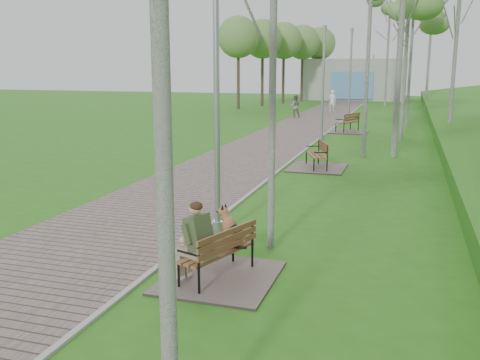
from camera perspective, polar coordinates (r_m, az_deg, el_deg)
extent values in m
cube|color=#60544E|center=(26.76, 5.26, 4.95)|extent=(3.50, 67.00, 0.04)
cube|color=#999993|center=(26.45, 8.98, 4.78)|extent=(0.10, 67.00, 0.05)
cube|color=#9E9E99|center=(55.74, 12.12, 10.45)|extent=(10.00, 5.00, 4.00)
cube|color=#5488BB|center=(53.16, 11.82, 9.86)|extent=(4.00, 0.20, 2.60)
cube|color=#60544E|center=(8.62, -2.16, -10.34)|extent=(1.73, 1.92, 0.04)
cube|color=brown|center=(8.49, -2.50, -7.73)|extent=(0.88, 1.50, 0.04)
cube|color=brown|center=(8.27, -1.27, -6.36)|extent=(0.51, 1.37, 0.32)
cube|color=#60544E|center=(17.80, 8.25, 1.29)|extent=(1.79, 1.99, 0.04)
cube|color=brown|center=(17.73, 8.13, 2.66)|extent=(0.94, 1.56, 0.04)
cube|color=brown|center=(17.74, 8.91, 3.52)|extent=(0.56, 1.41, 0.33)
cube|color=#60544E|center=(28.04, 11.43, 5.09)|extent=(1.95, 2.17, 0.04)
cube|color=brown|center=(28.00, 11.37, 6.05)|extent=(1.07, 1.69, 0.04)
cube|color=brown|center=(27.85, 11.86, 6.60)|extent=(0.66, 1.52, 0.36)
cylinder|color=#93959A|center=(10.69, -2.39, -5.16)|extent=(0.19, 0.19, 0.29)
cylinder|color=#93959A|center=(10.25, -2.50, 6.92)|extent=(0.11, 0.11, 4.78)
cylinder|color=#93959A|center=(24.69, 8.67, 4.57)|extent=(0.20, 0.20, 0.29)
cylinder|color=#93959A|center=(24.50, 8.84, 9.90)|extent=(0.12, 0.12, 4.89)
cylinder|color=#93959A|center=(24.54, 9.04, 15.72)|extent=(0.18, 0.18, 0.24)
cylinder|color=#93959A|center=(34.74, 11.49, 6.62)|extent=(0.22, 0.22, 0.32)
cylinder|color=#93959A|center=(34.60, 11.67, 10.82)|extent=(0.13, 0.13, 5.41)
cylinder|color=#93959A|center=(34.66, 11.87, 15.38)|extent=(0.19, 0.19, 0.27)
cylinder|color=#93959A|center=(56.09, 13.85, 8.46)|extent=(0.17, 0.17, 0.26)
cylinder|color=#93959A|center=(56.01, 13.95, 10.51)|extent=(0.10, 0.10, 4.28)
cylinder|color=#93959A|center=(56.01, 14.07, 12.74)|extent=(0.15, 0.15, 0.21)
imported|color=white|center=(40.50, 9.82, 8.32)|extent=(0.64, 0.49, 1.58)
imported|color=gray|center=(35.17, 5.89, 7.83)|extent=(0.87, 0.77, 1.50)
cylinder|color=silver|center=(3.98, -8.57, 16.26)|extent=(0.16, 0.16, 7.21)
cylinder|color=silver|center=(9.48, 3.53, 13.01)|extent=(0.15, 0.15, 6.93)
cylinder|color=silver|center=(20.26, 13.57, 14.21)|extent=(0.17, 0.17, 8.36)
cylinder|color=silver|center=(25.48, 17.29, 12.73)|extent=(0.17, 0.17, 7.68)
cylinder|color=silver|center=(20.44, 16.73, 13.80)|extent=(0.20, 0.20, 8.21)
cylinder|color=silver|center=(25.11, 22.02, 12.99)|extent=(0.17, 0.17, 8.17)
cylinder|color=silver|center=(31.42, 17.74, 12.29)|extent=(0.16, 0.16, 7.48)
ellipsoid|color=#658F45|center=(31.54, 18.03, 16.63)|extent=(2.24, 2.24, 3.29)
cylinder|color=silver|center=(43.81, 19.71, 15.08)|extent=(0.21, 0.21, 12.27)
cylinder|color=silver|center=(46.58, 15.49, 13.18)|extent=(0.17, 0.17, 9.13)
ellipsoid|color=#658F45|center=(46.75, 15.70, 16.76)|extent=(2.46, 2.46, 4.02)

